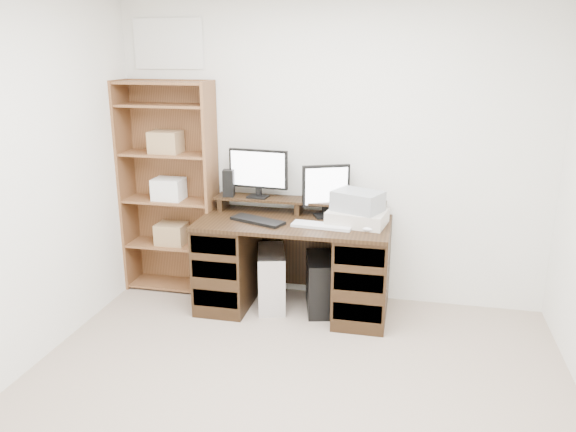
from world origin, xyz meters
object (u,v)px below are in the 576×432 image
(tower_black, at_px, (319,284))
(bookshelf, at_px, (170,186))
(desk, at_px, (294,264))
(tower_silver, at_px, (271,278))
(printer, at_px, (357,217))
(monitor_wide, at_px, (258,171))
(monitor_small, at_px, (326,189))

(tower_black, bearing_deg, bookshelf, 158.61)
(tower_black, relative_size, bookshelf, 0.27)
(desk, relative_size, tower_silver, 3.14)
(desk, distance_m, printer, 0.64)
(printer, relative_size, tower_silver, 0.90)
(desk, bearing_deg, printer, 2.00)
(tower_silver, bearing_deg, printer, -15.17)
(monitor_wide, height_order, tower_silver, monitor_wide)
(desk, bearing_deg, monitor_small, 38.03)
(monitor_small, height_order, tower_black, monitor_small)
(monitor_wide, relative_size, printer, 1.15)
(monitor_small, distance_m, tower_black, 0.77)
(tower_silver, bearing_deg, monitor_wide, 113.51)
(monitor_small, relative_size, tower_black, 0.87)
(tower_black, bearing_deg, printer, -15.32)
(monitor_small, relative_size, bookshelf, 0.23)
(monitor_wide, relative_size, monitor_small, 1.19)
(printer, xyz_separation_m, tower_black, (-0.29, 0.01, -0.58))
(desk, xyz_separation_m, monitor_wide, (-0.34, 0.20, 0.70))
(bookshelf, bearing_deg, printer, -6.90)
(printer, relative_size, tower_black, 0.90)
(printer, height_order, bookshelf, bookshelf)
(monitor_wide, distance_m, monitor_small, 0.57)
(printer, distance_m, tower_black, 0.65)
(tower_black, xyz_separation_m, bookshelf, (-1.33, 0.19, 0.69))
(monitor_small, bearing_deg, bookshelf, 154.68)
(tower_black, bearing_deg, tower_silver, 167.84)
(monitor_small, bearing_deg, printer, -54.02)
(printer, bearing_deg, bookshelf, -177.85)
(monitor_small, xyz_separation_m, tower_black, (-0.02, -0.15, -0.75))
(monitor_wide, bearing_deg, tower_silver, -45.72)
(monitor_wide, height_order, bookshelf, bookshelf)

